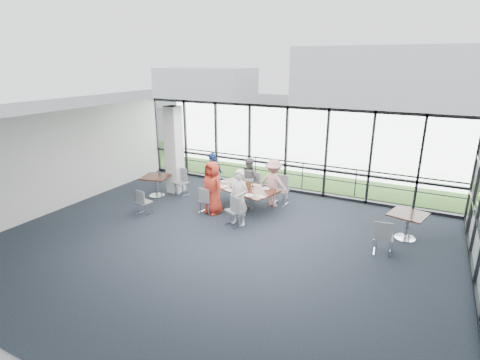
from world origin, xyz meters
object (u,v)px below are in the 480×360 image
at_px(structural_column, 174,150).
at_px(diner_near_left, 213,188).
at_px(side_table_right, 408,217).
at_px(diner_end, 213,176).
at_px(main_table, 244,191).
at_px(diner_far_left, 249,178).
at_px(chair_main_nr, 235,211).
at_px(chair_main_fl, 253,186).
at_px(chair_spare_lb, 181,183).
at_px(diner_far_right, 273,183).
at_px(chair_spare_r, 384,237).
at_px(chair_spare_la, 144,202).
at_px(diner_near_right, 239,198).
at_px(chair_main_fr, 280,191).
at_px(side_table_left, 156,179).
at_px(chair_main_end, 212,186).
at_px(chair_main_nl, 207,200).

xyz_separation_m(structural_column, diner_near_left, (2.32, -1.16, -0.74)).
xyz_separation_m(side_table_right, diner_end, (-6.38, 0.30, 0.21)).
bearing_deg(main_table, diner_far_left, 124.00).
distance_m(structural_column, chair_main_nr, 4.00).
relative_size(chair_main_fl, chair_spare_lb, 0.91).
bearing_deg(diner_far_right, chair_spare_r, 160.21).
xyz_separation_m(chair_spare_la, chair_spare_lb, (-0.02, 2.02, 0.06)).
bearing_deg(diner_near_left, structural_column, 169.57).
relative_size(main_table, chair_spare_la, 2.93).
height_order(chair_spare_la, chair_spare_lb, chair_spare_lb).
bearing_deg(diner_far_right, diner_end, 13.62).
distance_m(diner_near_right, chair_spare_lb, 3.39).
xyz_separation_m(diner_far_left, chair_spare_lb, (-2.33, -0.90, -0.27)).
bearing_deg(chair_main_fr, diner_far_left, -1.52).
distance_m(structural_column, chair_spare_lb, 1.21).
distance_m(diner_far_right, diner_end, 2.18).
bearing_deg(diner_near_right, chair_spare_lb, 164.35).
xyz_separation_m(diner_near_right, chair_spare_la, (-3.07, -0.69, -0.44)).
height_order(diner_near_left, diner_far_left, diner_near_left).
relative_size(main_table, chair_main_fr, 2.52).
bearing_deg(chair_spare_r, chair_main_fl, 149.24).
bearing_deg(chair_spare_r, diner_near_right, 175.74).
relative_size(diner_far_right, chair_spare_r, 1.78).
relative_size(side_table_left, side_table_right, 1.00).
relative_size(chair_spare_la, chair_spare_r, 0.91).
xyz_separation_m(side_table_right, chair_spare_lb, (-7.63, 0.07, -0.16)).
distance_m(main_table, chair_main_fr, 1.32).
distance_m(structural_column, side_table_left, 1.24).
distance_m(chair_main_nr, chair_spare_la, 3.07).
bearing_deg(main_table, chair_spare_r, 2.65).
height_order(diner_near_right, diner_far_right, diner_near_right).
bearing_deg(main_table, diner_near_right, -54.22).
relative_size(diner_near_right, chair_spare_la, 2.07).
xyz_separation_m(side_table_right, diner_far_left, (-5.31, 0.98, 0.10)).
distance_m(structural_column, diner_far_right, 3.90).
bearing_deg(diner_near_left, diner_end, 136.02).
height_order(diner_near_right, diner_end, diner_near_right).
bearing_deg(chair_main_end, structural_column, -74.74).
distance_m(side_table_right, chair_main_fl, 5.28).
height_order(structural_column, chair_spare_r, structural_column).
distance_m(diner_near_left, chair_spare_lb, 2.18).
bearing_deg(chair_spare_la, main_table, 44.84).
bearing_deg(structural_column, chair_main_nr, -26.35).
distance_m(diner_far_right, chair_spare_r, 4.18).
bearing_deg(diner_far_left, structural_column, 23.93).
xyz_separation_m(side_table_left, diner_far_left, (3.06, 1.40, 0.10)).
relative_size(chair_main_nr, chair_main_fr, 1.02).
xyz_separation_m(side_table_right, chair_main_nl, (-5.89, -0.92, -0.21)).
distance_m(chair_main_fl, chair_main_end, 1.49).
relative_size(side_table_right, diner_end, 0.65).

